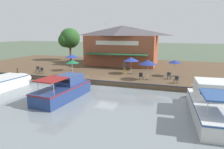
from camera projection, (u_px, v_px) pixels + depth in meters
The scene contains 19 objects.
ground_plane at pixel (107, 87), 24.03m from camera, with size 220.00×220.00×0.00m, color #4C5B47.
quay_deck at pixel (129, 69), 34.21m from camera, with size 22.00×56.00×0.60m, color brown.
quay_edge_fender at pixel (108, 81), 23.99m from camera, with size 0.20×50.40×0.10m, color #2D2D33.
waterfront_restaurant at pixel (122, 45), 36.61m from camera, with size 9.31×12.95×7.72m.
patio_umbrella_mid_patio_left at pixel (148, 62), 24.47m from camera, with size 2.20×2.20×2.52m.
patio_umbrella_by_entrance at pixel (175, 62), 26.51m from camera, with size 1.78×1.78×2.25m.
patio_umbrella_far_corner at pixel (72, 56), 30.46m from camera, with size 2.04×2.04×2.58m.
patio_umbrella_back_row at pixel (131, 59), 28.15m from camera, with size 2.19×2.19×2.38m.
patio_umbrella_mid_patio_right at pixel (72, 62), 26.52m from camera, with size 1.75×1.75×2.24m.
cafe_chair_beside_entrance at pixel (38, 69), 29.65m from camera, with size 0.56×0.56×0.85m.
cafe_chair_under_first_umbrella at pixel (176, 79), 23.08m from camera, with size 0.58×0.58×0.85m.
cafe_chair_back_row_seat at pixel (141, 76), 24.94m from camera, with size 0.58×0.58×0.85m.
cafe_chair_mid_patio at pixel (41, 70), 28.58m from camera, with size 0.45×0.45×0.85m.
cafe_chair_facing_river at pixel (169, 75), 25.19m from camera, with size 0.54×0.54×0.85m.
person_at_quay_edge at pixel (125, 66), 28.54m from camera, with size 0.51×0.51×1.82m.
motorboat_distant_upstream at pixel (212, 103), 15.76m from camera, with size 9.59×3.63×2.52m.
motorboat_mid_row at pixel (67, 89), 19.91m from camera, with size 7.88×3.01×2.30m.
mooring_post at pixel (18, 71), 28.30m from camera, with size 0.22×0.22×0.85m.
tree_behind_restaurant at pixel (69, 39), 41.84m from camera, with size 4.40×4.19×6.74m.
Camera 1 is at (21.90, 7.76, 6.35)m, focal length 32.00 mm.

